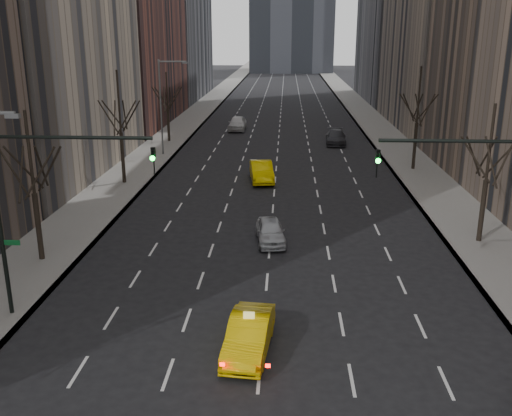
# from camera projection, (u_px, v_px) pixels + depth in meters

# --- Properties ---
(sidewalk_left) EXTENTS (4.50, 320.00, 0.15)m
(sidewalk_left) POSITION_uv_depth(u_px,v_px,m) (193.00, 118.00, 79.81)
(sidewalk_left) COLOR slate
(sidewalk_left) RESTS_ON ground
(sidewalk_right) EXTENTS (4.50, 320.00, 0.15)m
(sidewalk_right) POSITION_uv_depth(u_px,v_px,m) (369.00, 119.00, 78.58)
(sidewalk_right) COLOR slate
(sidewalk_right) RESTS_ON ground
(tree_lw_b) EXTENTS (3.36, 3.50, 7.82)m
(tree_lw_b) POSITION_uv_depth(u_px,v_px,m) (34.00, 194.00, 29.13)
(tree_lw_b) COLOR black
(tree_lw_b) RESTS_ON ground
(tree_lw_c) EXTENTS (3.36, 3.50, 8.74)m
(tree_lw_c) POSITION_uv_depth(u_px,v_px,m) (121.00, 134.00, 44.29)
(tree_lw_c) COLOR black
(tree_lw_c) RESTS_ON ground
(tree_lw_d) EXTENTS (3.36, 3.50, 7.36)m
(tree_lw_d) POSITION_uv_depth(u_px,v_px,m) (168.00, 110.00, 61.60)
(tree_lw_d) COLOR black
(tree_lw_d) RESTS_ON ground
(tree_rw_b) EXTENTS (3.36, 3.50, 7.82)m
(tree_rw_b) POSITION_uv_depth(u_px,v_px,m) (486.00, 180.00, 31.74)
(tree_rw_b) COLOR black
(tree_rw_b) RESTS_ON ground
(tree_rw_c) EXTENTS (3.36, 3.50, 8.74)m
(tree_rw_c) POSITION_uv_depth(u_px,v_px,m) (417.00, 124.00, 48.81)
(tree_rw_c) COLOR black
(tree_rw_c) RESTS_ON ground
(traffic_mast_left) EXTENTS (6.69, 0.39, 8.00)m
(traffic_mast_left) POSITION_uv_depth(u_px,v_px,m) (36.00, 193.00, 22.74)
(traffic_mast_left) COLOR black
(traffic_mast_left) RESTS_ON ground
(traffic_mast_right) EXTENTS (6.69, 0.39, 8.00)m
(traffic_mast_right) POSITION_uv_depth(u_px,v_px,m) (501.00, 200.00, 21.82)
(traffic_mast_right) COLOR black
(traffic_mast_right) RESTS_ON ground
(streetlight_far) EXTENTS (2.83, 0.22, 9.00)m
(streetlight_far) POSITION_uv_depth(u_px,v_px,m) (164.00, 98.00, 54.25)
(streetlight_far) COLOR slate
(streetlight_far) RESTS_ON ground
(taxi_sedan) EXTENTS (1.92, 4.44, 1.42)m
(taxi_sedan) POSITION_uv_depth(u_px,v_px,m) (249.00, 335.00, 21.50)
(taxi_sedan) COLOR #E3B904
(taxi_sedan) RESTS_ON ground
(silver_sedan_ahead) EXTENTS (2.02, 4.05, 1.33)m
(silver_sedan_ahead) POSITION_uv_depth(u_px,v_px,m) (270.00, 231.00, 32.77)
(silver_sedan_ahead) COLOR #AFB2B8
(silver_sedan_ahead) RESTS_ON ground
(far_taxi) EXTENTS (2.32, 5.06, 1.61)m
(far_taxi) POSITION_uv_depth(u_px,v_px,m) (262.00, 171.00, 46.14)
(far_taxi) COLOR yellow
(far_taxi) RESTS_ON ground
(far_suv_grey) EXTENTS (2.36, 5.25, 1.50)m
(far_suv_grey) POSITION_uv_depth(u_px,v_px,m) (336.00, 137.00, 61.34)
(far_suv_grey) COLOR #2C2B30
(far_suv_grey) RESTS_ON ground
(far_car_white) EXTENTS (2.11, 5.05, 1.71)m
(far_car_white) POSITION_uv_depth(u_px,v_px,m) (237.00, 123.00, 69.91)
(far_car_white) COLOR silver
(far_car_white) RESTS_ON ground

